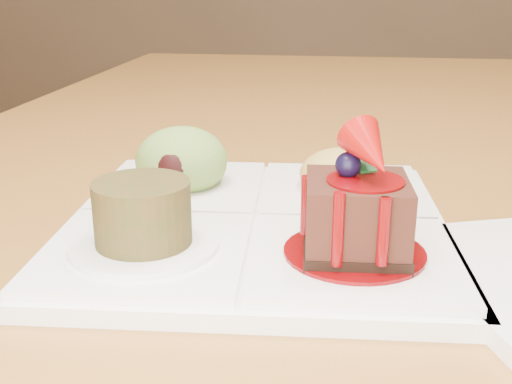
# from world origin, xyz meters

# --- Properties ---
(dining_table) EXTENTS (1.00, 1.80, 0.75)m
(dining_table) POSITION_xyz_m (0.00, 0.00, 0.68)
(dining_table) COLOR #925F25
(dining_table) RESTS_ON ground
(sampler_plate) EXTENTS (0.30, 0.30, 0.11)m
(sampler_plate) POSITION_xyz_m (-0.08, -0.21, 0.77)
(sampler_plate) COLOR white
(sampler_plate) RESTS_ON dining_table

